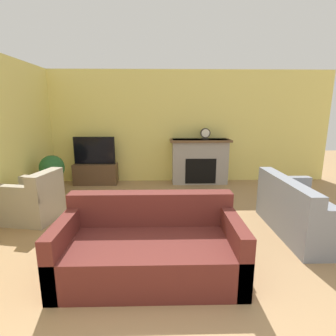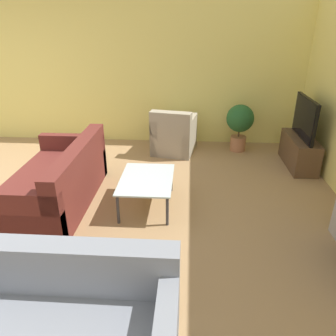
{
  "view_description": "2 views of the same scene",
  "coord_description": "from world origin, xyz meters",
  "px_view_note": "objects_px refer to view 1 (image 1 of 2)",
  "views": [
    {
      "loc": [
        0.02,
        -1.28,
        1.78
      ],
      "look_at": [
        0.13,
        3.32,
        0.75
      ],
      "focal_mm": 28.0,
      "sensor_mm": 36.0,
      "label": 1
    },
    {
      "loc": [
        3.6,
        3.07,
        2.28
      ],
      "look_at": [
        0.22,
        2.85,
        0.72
      ],
      "focal_mm": 35.0,
      "sensor_mm": 36.0,
      "label": 2
    }
  ],
  "objects_px": {
    "tv": "(94,150)",
    "mantel_clock": "(205,134)",
    "coffee_table": "(153,203)",
    "couch_sectional": "(150,248)",
    "potted_plant": "(52,171)",
    "couch_loveseat": "(302,214)",
    "armchair_by_window": "(34,202)"
  },
  "relations": [
    {
      "from": "armchair_by_window",
      "to": "coffee_table",
      "type": "relative_size",
      "value": 0.93
    },
    {
      "from": "coffee_table",
      "to": "couch_loveseat",
      "type": "bearing_deg",
      "value": -8.08
    },
    {
      "from": "armchair_by_window",
      "to": "couch_loveseat",
      "type": "bearing_deg",
      "value": 92.65
    },
    {
      "from": "couch_sectional",
      "to": "couch_loveseat",
      "type": "xyz_separation_m",
      "value": [
        2.18,
        0.89,
        0.01
      ]
    },
    {
      "from": "tv",
      "to": "mantel_clock",
      "type": "bearing_deg",
      "value": 1.18
    },
    {
      "from": "armchair_by_window",
      "to": "mantel_clock",
      "type": "height_order",
      "value": "mantel_clock"
    },
    {
      "from": "tv",
      "to": "coffee_table",
      "type": "bearing_deg",
      "value": -58.34
    },
    {
      "from": "couch_sectional",
      "to": "mantel_clock",
      "type": "height_order",
      "value": "mantel_clock"
    },
    {
      "from": "mantel_clock",
      "to": "potted_plant",
      "type": "bearing_deg",
      "value": -163.61
    },
    {
      "from": "tv",
      "to": "armchair_by_window",
      "type": "height_order",
      "value": "tv"
    },
    {
      "from": "couch_sectional",
      "to": "potted_plant",
      "type": "distance_m",
      "value": 3.4
    },
    {
      "from": "armchair_by_window",
      "to": "potted_plant",
      "type": "xyz_separation_m",
      "value": [
        -0.16,
        1.2,
        0.24
      ]
    },
    {
      "from": "tv",
      "to": "coffee_table",
      "type": "relative_size",
      "value": 1.03
    },
    {
      "from": "couch_sectional",
      "to": "potted_plant",
      "type": "height_order",
      "value": "potted_plant"
    },
    {
      "from": "couch_sectional",
      "to": "armchair_by_window",
      "type": "bearing_deg",
      "value": 143.3
    },
    {
      "from": "tv",
      "to": "couch_sectional",
      "type": "bearing_deg",
      "value": -67.61
    },
    {
      "from": "couch_sectional",
      "to": "coffee_table",
      "type": "height_order",
      "value": "couch_sectional"
    },
    {
      "from": "couch_sectional",
      "to": "coffee_table",
      "type": "xyz_separation_m",
      "value": [
        -0.01,
        1.2,
        0.08
      ]
    },
    {
      "from": "couch_loveseat",
      "to": "coffee_table",
      "type": "height_order",
      "value": "couch_loveseat"
    },
    {
      "from": "tv",
      "to": "coffee_table",
      "type": "xyz_separation_m",
      "value": [
        1.46,
        -2.36,
        -0.46
      ]
    },
    {
      "from": "potted_plant",
      "to": "coffee_table",
      "type": "bearing_deg",
      "value": -34.54
    },
    {
      "from": "tv",
      "to": "potted_plant",
      "type": "distance_m",
      "value": 1.15
    },
    {
      "from": "couch_sectional",
      "to": "armchair_by_window",
      "type": "relative_size",
      "value": 2.2
    },
    {
      "from": "coffee_table",
      "to": "potted_plant",
      "type": "height_order",
      "value": "potted_plant"
    },
    {
      "from": "couch_sectional",
      "to": "armchair_by_window",
      "type": "height_order",
      "value": "same"
    },
    {
      "from": "coffee_table",
      "to": "potted_plant",
      "type": "bearing_deg",
      "value": 145.46
    },
    {
      "from": "tv",
      "to": "mantel_clock",
      "type": "height_order",
      "value": "mantel_clock"
    },
    {
      "from": "couch_loveseat",
      "to": "coffee_table",
      "type": "xyz_separation_m",
      "value": [
        -2.19,
        0.31,
        0.07
      ]
    },
    {
      "from": "tv",
      "to": "potted_plant",
      "type": "bearing_deg",
      "value": -125.35
    },
    {
      "from": "couch_loveseat",
      "to": "coffee_table",
      "type": "bearing_deg",
      "value": 81.92
    },
    {
      "from": "couch_sectional",
      "to": "couch_loveseat",
      "type": "relative_size",
      "value": 1.21
    },
    {
      "from": "mantel_clock",
      "to": "couch_sectional",
      "type": "bearing_deg",
      "value": -107.97
    }
  ]
}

